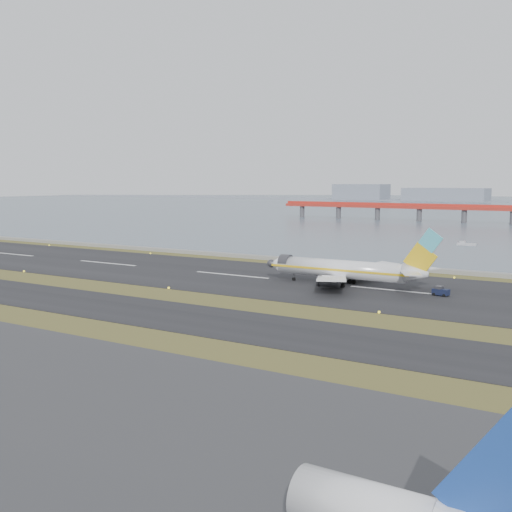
# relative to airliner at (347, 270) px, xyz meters

# --- Properties ---
(ground) EXTENTS (1000.00, 1000.00, 0.00)m
(ground) POSITION_rel_airliner_xyz_m (-28.82, -30.16, -3.46)
(ground) COLOR #3E491A
(ground) RESTS_ON ground
(taxiway_strip) EXTENTS (1000.00, 18.00, 0.10)m
(taxiway_strip) POSITION_rel_airliner_xyz_m (-28.82, -42.16, -3.41)
(taxiway_strip) COLOR black
(taxiway_strip) RESTS_ON ground
(runway_strip) EXTENTS (1000.00, 45.00, 0.10)m
(runway_strip) POSITION_rel_airliner_xyz_m (-28.82, -0.16, -3.41)
(runway_strip) COLOR black
(runway_strip) RESTS_ON ground
(seawall) EXTENTS (1000.00, 2.50, 1.00)m
(seawall) POSITION_rel_airliner_xyz_m (-28.82, 29.84, -2.96)
(seawall) COLOR gray
(seawall) RESTS_ON ground
(airliner) EXTENTS (38.52, 32.89, 12.80)m
(airliner) POSITION_rel_airliner_xyz_m (0.00, 0.00, 0.00)
(airliner) COLOR white
(airliner) RESTS_ON ground
(pushback_tug) EXTENTS (3.24, 2.21, 1.92)m
(pushback_tug) POSITION_rel_airliner_xyz_m (20.00, -1.22, -2.53)
(pushback_tug) COLOR black
(pushback_tug) RESTS_ON ground
(workboat_near) EXTENTS (6.34, 2.36, 1.51)m
(workboat_near) POSITION_rel_airliner_xyz_m (-0.96, 99.31, -2.98)
(workboat_near) COLOR #B7B6BB
(workboat_near) RESTS_ON ground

